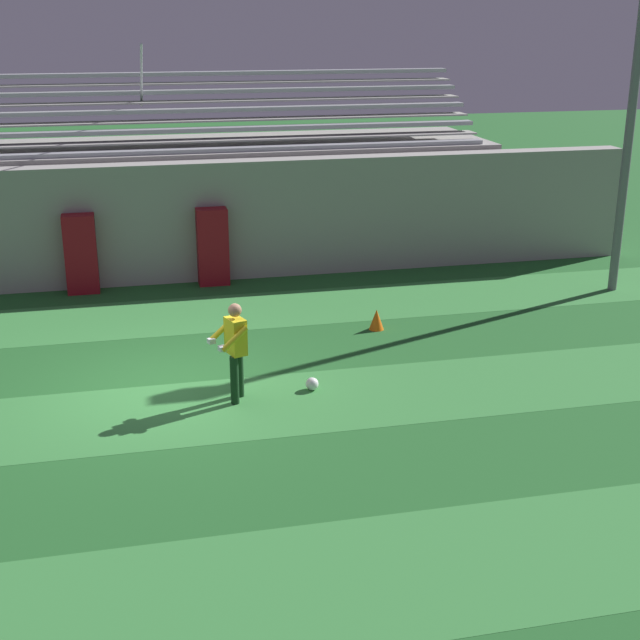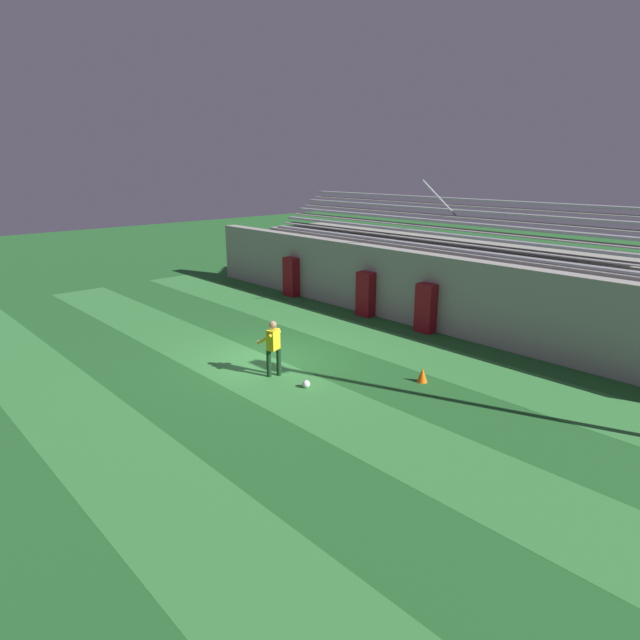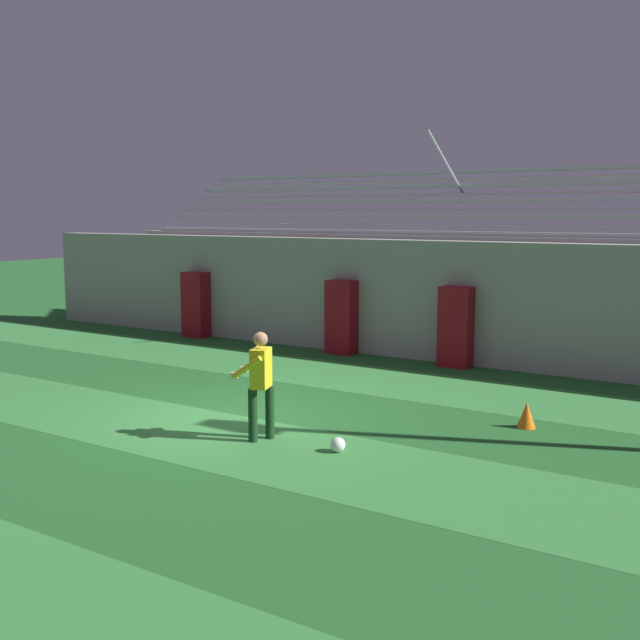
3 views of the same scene
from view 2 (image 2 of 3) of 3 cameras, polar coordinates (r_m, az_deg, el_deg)
name	(u,v)px [view 2 (image 2 of 3)]	position (r m, az deg, el deg)	size (l,w,h in m)	color
ground_plane	(272,360)	(17.06, -5.10, -4.22)	(80.00, 80.00, 0.00)	#236028
turf_stripe_near	(78,418)	(14.51, -24.43, -9.49)	(28.00, 2.44, 0.01)	#38843D
turf_stripe_mid	(243,368)	(16.45, -8.17, -5.11)	(28.00, 2.44, 0.01)	#38843D
turf_stripe_far	(355,335)	(19.45, 3.72, -1.58)	(28.00, 2.44, 0.01)	#38843D
back_wall	(404,286)	(21.08, 8.92, 3.60)	(24.00, 0.60, 2.80)	#999691
padding_pillar_gate_left	(366,294)	(21.72, 4.88, 2.77)	(0.71, 0.44, 1.81)	maroon
padding_pillar_gate_right	(426,308)	(19.90, 11.21, 1.25)	(0.71, 0.44, 1.81)	maroon
padding_pillar_far_left	(291,277)	(25.06, -3.11, 4.62)	(0.71, 0.44, 1.81)	maroon
bleacher_stand	(439,275)	(22.91, 12.61, 4.68)	(18.00, 4.05, 5.43)	#999691
goalkeeper	(273,345)	(15.46, -5.04, -2.66)	(0.64, 0.69, 1.67)	#143319
soccer_ball	(306,384)	(14.89, -1.48, -6.84)	(0.22, 0.22, 0.22)	white
traffic_cone	(422,375)	(15.51, 10.86, -5.77)	(0.30, 0.30, 0.42)	orange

